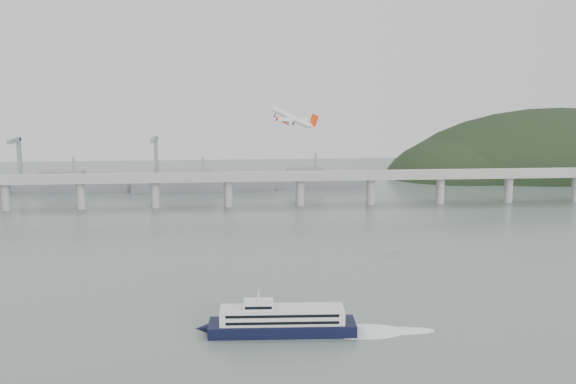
{
  "coord_description": "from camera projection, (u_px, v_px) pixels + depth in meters",
  "views": [
    {
      "loc": [
        -25.19,
        -259.8,
        93.28
      ],
      "look_at": [
        0.0,
        55.0,
        36.0
      ],
      "focal_mm": 42.0,
      "sensor_mm": 36.0,
      "label": 1
    }
  ],
  "objects": [
    {
      "name": "airliner",
      "position": [
        292.0,
        118.0,
        355.44
      ],
      "size": [
        26.66,
        26.11,
        13.07
      ],
      "rotation": [
        0.05,
        -0.32,
        2.38
      ],
      "color": "white",
      "rests_on": "ground"
    },
    {
      "name": "ferry",
      "position": [
        282.0,
        321.0,
        241.69
      ],
      "size": [
        86.9,
        16.79,
        16.39
      ],
      "rotation": [
        0.0,
        0.0,
        -0.04
      ],
      "color": "black",
      "rests_on": "ground"
    },
    {
      "name": "distant_fleet",
      "position": [
        66.0,
        184.0,
        520.13
      ],
      "size": [
        453.0,
        60.9,
        40.0
      ],
      "color": "slate",
      "rests_on": "ground"
    },
    {
      "name": "bridge",
      "position": [
        270.0,
        181.0,
        466.36
      ],
      "size": [
        800.0,
        22.0,
        23.9
      ],
      "color": "gray",
      "rests_on": "ground"
    },
    {
      "name": "headland",
      "position": [
        570.0,
        193.0,
        624.66
      ],
      "size": [
        365.0,
        155.0,
        156.0
      ],
      "color": "black",
      "rests_on": "ground"
    },
    {
      "name": "ground",
      "position": [
        299.0,
        303.0,
        273.44
      ],
      "size": [
        900.0,
        900.0,
        0.0
      ],
      "primitive_type": "plane",
      "color": "slate",
      "rests_on": "ground"
    }
  ]
}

